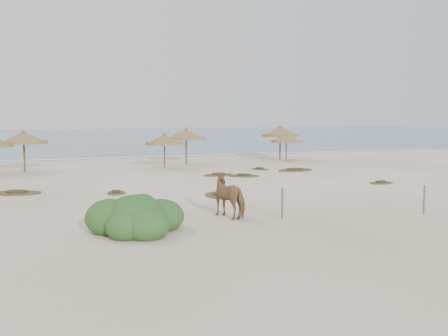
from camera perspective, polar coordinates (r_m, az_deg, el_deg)
The scene contains 21 objects.
ground at distance 23.04m, azimuth 0.30°, elevation -3.99°, with size 160.00×160.00×0.00m, color #F3E1C8.
ocean at distance 96.70m, azimuth -15.15°, elevation 3.52°, with size 200.00×100.00×0.01m, color #2B5482.
foam_line at distance 48.11m, azimuth -10.38°, elevation 1.21°, with size 70.00×0.60×0.01m, color silver.
palapa_2 at distance 38.02m, azimuth -21.93°, elevation 3.17°, with size 3.78×3.78×3.06m.
palapa_3 at distance 38.03m, azimuth -6.83°, elevation 3.18°, with size 3.41×3.41×2.73m.
palapa_4 at distance 41.18m, azimuth -4.35°, elevation 3.80°, with size 3.32×3.32×3.07m.
palapa_5 at distance 45.23m, azimuth 6.44°, elevation 4.11°, with size 4.47×4.47×3.20m.
palapa_6 at distance 43.42m, azimuth 7.14°, elevation 3.36°, with size 3.14×3.14×2.56m.
horse at distance 19.74m, azimuth 0.84°, elevation -3.18°, with size 0.92×2.02×1.71m, color #9C6A47.
fence_post_near at distance 19.59m, azimuth 6.68°, elevation -4.02°, with size 0.09×0.09×1.22m, color #6B6250.
fence_post_far at distance 21.95m, azimuth 21.91°, elevation -3.39°, with size 0.09×0.09×1.17m, color #6B6250.
bush at distance 17.44m, azimuth -9.95°, elevation -5.69°, with size 3.43×3.02×1.54m.
scrub_1 at distance 27.80m, azimuth -22.63°, elevation -2.61°, with size 3.07×2.61×0.16m.
scrub_2 at distance 26.26m, azimuth -12.19°, elevation -2.76°, with size 1.14×1.57×0.16m.
scrub_3 at distance 32.81m, azimuth 2.25°, elevation -0.87°, with size 2.50×2.18×0.16m.
scrub_4 at distance 30.84m, azimuth 17.55°, elevation -1.60°, with size 1.68×1.21×0.16m.
scrub_5 at distance 36.59m, azimuth 8.15°, elevation -0.20°, with size 3.38×2.68×0.16m.
scrub_7 at distance 33.28m, azimuth -0.61°, elevation -0.77°, with size 2.40×1.82×0.16m.
scrub_9 at distance 24.87m, azimuth -0.33°, elevation -3.12°, with size 1.63×2.42×0.16m.
scrub_10 at distance 36.93m, azimuth 4.15°, elevation -0.10°, with size 1.45×1.78×0.16m.
scrub_11 at distance 20.45m, azimuth -13.40°, elevation -5.31°, with size 2.13×2.10×0.16m.
Camera 1 is at (-7.78, -21.30, 4.05)m, focal length 40.00 mm.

